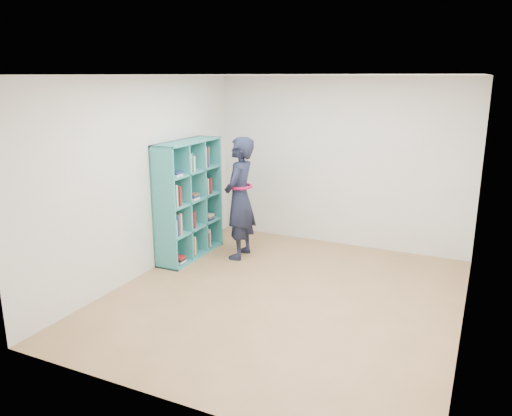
% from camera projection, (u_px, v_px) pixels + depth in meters
% --- Properties ---
extents(floor, '(4.50, 4.50, 0.00)m').
position_uv_depth(floor, '(284.00, 297.00, 6.03)').
color(floor, olive).
rests_on(floor, ground).
extents(ceiling, '(4.50, 4.50, 0.00)m').
position_uv_depth(ceiling, '(287.00, 75.00, 5.37)').
color(ceiling, white).
rests_on(ceiling, wall_back).
extents(wall_left, '(0.02, 4.50, 2.60)m').
position_uv_depth(wall_left, '(143.00, 178.00, 6.53)').
color(wall_left, beige).
rests_on(wall_left, floor).
extents(wall_right, '(0.02, 4.50, 2.60)m').
position_uv_depth(wall_right, '(475.00, 212.00, 4.88)').
color(wall_right, beige).
rests_on(wall_right, floor).
extents(wall_back, '(4.00, 0.02, 2.60)m').
position_uv_depth(wall_back, '(340.00, 163.00, 7.67)').
color(wall_back, beige).
rests_on(wall_back, floor).
extents(wall_front, '(4.00, 0.02, 2.60)m').
position_uv_depth(wall_front, '(173.00, 254.00, 3.73)').
color(wall_front, beige).
rests_on(wall_front, floor).
extents(bookshelf, '(0.37, 1.28, 1.71)m').
position_uv_depth(bookshelf, '(187.00, 201.00, 7.24)').
color(bookshelf, teal).
rests_on(bookshelf, floor).
extents(person, '(0.49, 0.69, 1.77)m').
position_uv_depth(person, '(240.00, 198.00, 7.17)').
color(person, black).
rests_on(person, floor).
extents(smartphone, '(0.03, 0.10, 0.12)m').
position_uv_depth(smartphone, '(233.00, 188.00, 7.28)').
color(smartphone, silver).
rests_on(smartphone, person).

